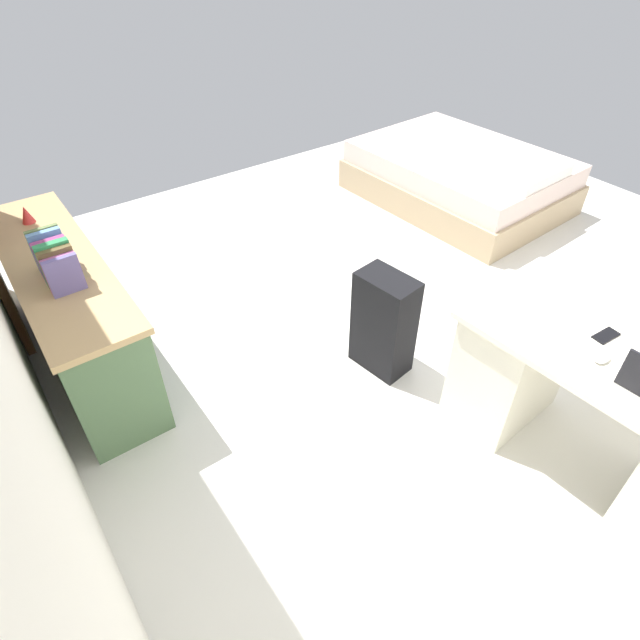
# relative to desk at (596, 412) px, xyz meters

# --- Properties ---
(ground_plane) EXTENTS (6.10, 6.10, 0.00)m
(ground_plane) POSITION_rel_desk_xyz_m (1.30, -0.29, -0.40)
(ground_plane) COLOR silver
(desk) EXTENTS (1.48, 0.75, 0.76)m
(desk) POSITION_rel_desk_xyz_m (0.00, 0.00, 0.00)
(desk) COLOR silver
(desk) RESTS_ON ground_plane
(credenza) EXTENTS (1.80, 0.48, 0.76)m
(credenza) POSITION_rel_desk_xyz_m (2.35, 1.87, -0.01)
(credenza) COLOR #4C6B47
(credenza) RESTS_ON ground_plane
(bed) EXTENTS (1.97, 1.49, 0.58)m
(bed) POSITION_rel_desk_xyz_m (2.48, -1.77, -0.15)
(bed) COLOR tan
(bed) RESTS_ON ground_plane
(suitcase_black) EXTENTS (0.39, 0.27, 0.68)m
(suitcase_black) POSITION_rel_desk_xyz_m (1.18, 0.36, -0.06)
(suitcase_black) COLOR black
(suitcase_black) RESTS_ON ground_plane
(computer_mouse) EXTENTS (0.07, 0.10, 0.03)m
(computer_mouse) POSITION_rel_desk_xyz_m (0.06, 0.08, 0.38)
(computer_mouse) COLOR white
(computer_mouse) RESTS_ON desk
(cell_phone_by_mouse) EXTENTS (0.07, 0.14, 0.01)m
(cell_phone_by_mouse) POSITION_rel_desk_xyz_m (0.13, -0.08, 0.37)
(cell_phone_by_mouse) COLOR black
(cell_phone_by_mouse) RESTS_ON desk
(book_row) EXTENTS (0.35, 0.17, 0.24)m
(book_row) POSITION_rel_desk_xyz_m (2.14, 1.87, 0.47)
(book_row) COLOR #605694
(book_row) RESTS_ON credenza
(figurine_small) EXTENTS (0.08, 0.08, 0.11)m
(figurine_small) POSITION_rel_desk_xyz_m (2.89, 1.87, 0.42)
(figurine_small) COLOR red
(figurine_small) RESTS_ON credenza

